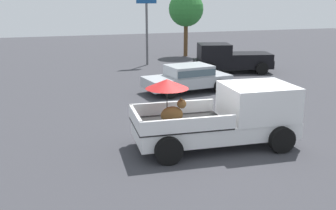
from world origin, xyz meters
TOP-DOWN VIEW (x-y plane):
  - ground_plane at (0.00, 0.00)m, footprint 80.00×80.00m
  - pickup_truck_main at (0.41, -0.03)m, footprint 5.18×2.58m
  - pickup_truck_red at (6.35, 11.17)m, footprint 5.10×3.07m
  - parked_sedan_near at (1.92, 7.12)m, footprint 4.48×2.36m
  - motel_sign at (2.24, 15.62)m, footprint 1.40×0.16m
  - tree_by_lot at (6.35, 18.69)m, footprint 2.74×2.74m

SIDE VIEW (x-z plane):
  - ground_plane at x=0.00m, z-range 0.00..0.00m
  - parked_sedan_near at x=1.92m, z-range 0.08..1.41m
  - pickup_truck_red at x=6.35m, z-range -0.03..1.77m
  - pickup_truck_main at x=0.41m, z-range -0.13..2.07m
  - motel_sign at x=2.24m, z-range 1.04..6.13m
  - tree_by_lot at x=6.35m, z-range 1.15..6.24m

